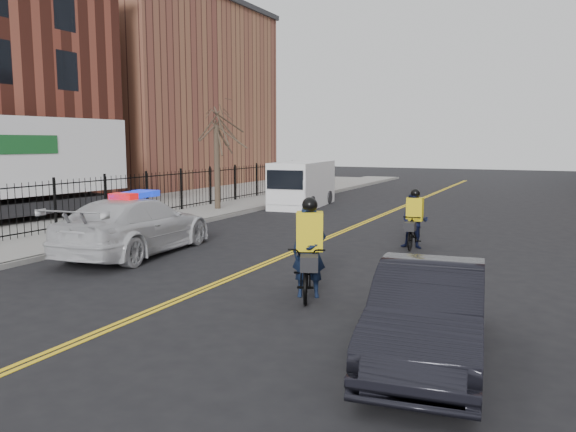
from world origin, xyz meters
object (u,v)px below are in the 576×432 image
(police_cruiser, at_px, (136,225))
(cyclist_near, at_px, (309,262))
(cyclist_far, at_px, (414,225))
(dark_sedan, at_px, (428,313))
(cargo_van, at_px, (302,185))

(police_cruiser, distance_m, cyclist_near, 6.91)
(police_cruiser, xyz_separation_m, cyclist_far, (7.36, 4.46, -0.11))
(dark_sedan, height_order, cyclist_near, cyclist_near)
(dark_sedan, bearing_deg, cyclist_far, 97.33)
(cyclist_far, bearing_deg, cargo_van, 129.20)
(cyclist_far, bearing_deg, dark_sedan, -77.83)
(police_cruiser, xyz_separation_m, cargo_van, (-0.63, 13.54, 0.27))
(cargo_van, distance_m, cyclist_near, 17.23)
(dark_sedan, height_order, cargo_van, cargo_van)
(cyclist_near, bearing_deg, cargo_van, 91.90)
(dark_sedan, xyz_separation_m, cyclist_near, (-3.08, 2.52, 0.01))
(cyclist_near, bearing_deg, cyclist_far, 60.42)
(police_cruiser, distance_m, dark_sedan, 10.72)
(police_cruiser, height_order, cyclist_far, cyclist_far)
(cargo_van, height_order, cyclist_far, cargo_van)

